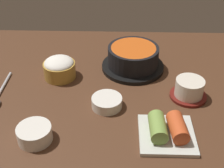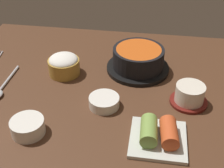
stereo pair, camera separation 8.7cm
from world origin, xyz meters
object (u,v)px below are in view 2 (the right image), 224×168
stone_pot (138,60)px  banchan_cup_center (104,101)px  kimchi_plate (159,135)px  rice_bowl (64,64)px  side_bowl_near (28,126)px  spoon (0,90)px  tea_cup_with_saucer (190,95)px

stone_pot → banchan_cup_center: bearing=-110.8°
stone_pot → kimchi_plate: 31.59cm
rice_bowl → banchan_cup_center: (15.08, -14.03, -1.79)cm
stone_pot → side_bowl_near: 40.57cm
spoon → rice_bowl: bearing=37.5°
banchan_cup_center → kimchi_plate: size_ratio=0.62×
tea_cup_with_saucer → banchan_cup_center: bearing=-167.8°
rice_bowl → spoon: bearing=-142.5°
stone_pot → rice_bowl: size_ratio=2.04×
side_bowl_near → spoon: side_bowl_near is taller
banchan_cup_center → spoon: (-30.94, 1.84, -0.93)cm
tea_cup_with_saucer → spoon: size_ratio=0.58×
banchan_cup_center → kimchi_plate: kimchi_plate is taller
stone_pot → spoon: (-38.42, -17.86, -3.08)cm
banchan_cup_center → side_bowl_near: (-16.53, -12.95, 0.47)cm
banchan_cup_center → kimchi_plate: bearing=-36.3°
tea_cup_with_saucer → kimchi_plate: tea_cup_with_saucer is taller
banchan_cup_center → rice_bowl: bearing=137.1°
kimchi_plate → banchan_cup_center: bearing=143.7°
kimchi_plate → side_bowl_near: 31.51cm
kimchi_plate → spoon: kimchi_plate is taller
stone_pot → tea_cup_with_saucer: 21.28cm
stone_pot → spoon: stone_pot is taller
stone_pot → side_bowl_near: stone_pot is taller
banchan_cup_center → spoon: bearing=176.6°
stone_pot → rice_bowl: bearing=-165.9°
banchan_cup_center → side_bowl_near: 21.00cm
side_bowl_near → tea_cup_with_saucer: bearing=24.5°
stone_pot → banchan_cup_center: (-7.48, -19.70, -2.15)cm
tea_cup_with_saucer → banchan_cup_center: tea_cup_with_saucer is taller
stone_pot → side_bowl_near: size_ratio=2.40×
banchan_cup_center → kimchi_plate: (14.92, -10.96, 0.46)cm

